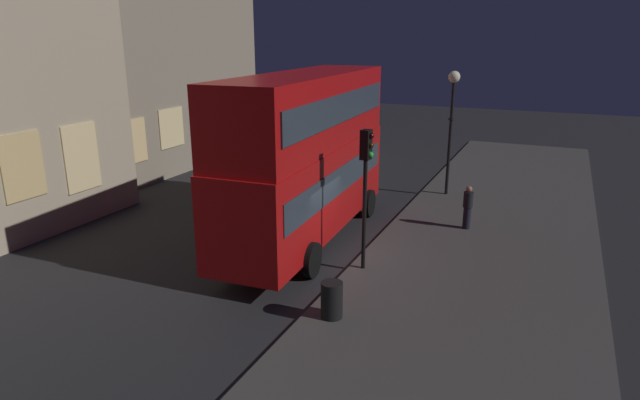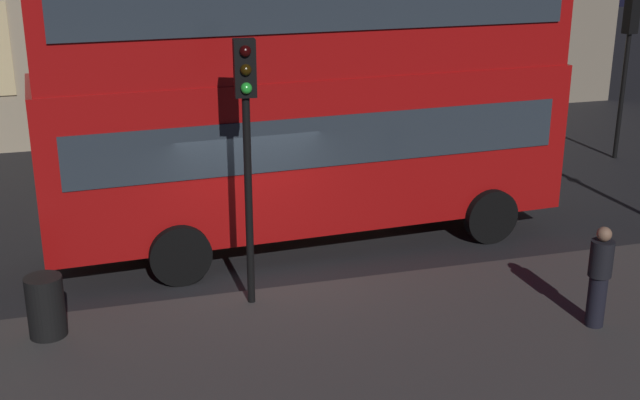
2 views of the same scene
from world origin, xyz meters
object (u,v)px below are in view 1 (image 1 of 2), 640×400
double_decker_bus (306,151)px  litter_bin (332,300)px  traffic_light_near_kerb (366,171)px  street_lamp (452,105)px  pedestrian (468,207)px  traffic_light_far_side (324,115)px

double_decker_bus → litter_bin: bearing=-151.3°
traffic_light_near_kerb → street_lamp: bearing=0.8°
double_decker_bus → pedestrian: (3.17, -4.89, -2.23)m
street_lamp → pedestrian: street_lamp is taller
double_decker_bus → street_lamp: 8.11m
traffic_light_far_side → litter_bin: (-14.14, -6.41, -2.36)m
litter_bin → street_lamp: bearing=-1.8°
pedestrian → litter_bin: bearing=-109.4°
street_lamp → litter_bin: (-12.12, 0.38, -3.42)m
traffic_light_near_kerb → double_decker_bus: bearing=63.1°
double_decker_bus → traffic_light_far_side: size_ratio=2.44×
double_decker_bus → litter_bin: 6.16m
pedestrian → street_lamp: bearing=105.0°
street_lamp → pedestrian: bearing=-159.4°
double_decker_bus → street_lamp: double_decker_bus is taller
traffic_light_far_side → street_lamp: 7.16m
pedestrian → litter_bin: pedestrian is taller
litter_bin → pedestrian: bearing=-13.8°
street_lamp → double_decker_bus: bearing=155.7°
traffic_light_near_kerb → litter_bin: (-3.11, -0.27, -2.54)m
traffic_light_near_kerb → litter_bin: 4.03m
double_decker_bus → street_lamp: (7.35, -3.32, 0.84)m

